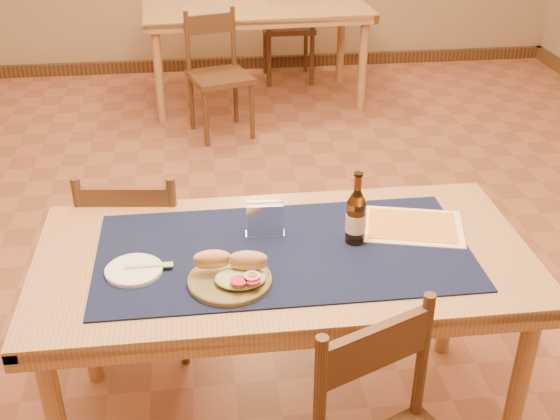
{
  "coord_description": "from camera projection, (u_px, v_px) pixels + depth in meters",
  "views": [
    {
      "loc": [
        -0.25,
        -2.7,
        1.97
      ],
      "look_at": [
        0.0,
        -0.7,
        0.85
      ],
      "focal_mm": 45.0,
      "sensor_mm": 36.0,
      "label": 1
    }
  ],
  "objects": [
    {
      "name": "sandwich_plate",
      "position": [
        232.0,
        275.0,
        2.1
      ],
      "size": [
        0.26,
        0.26,
        0.1
      ],
      "color": "olive",
      "rests_on": "placemat"
    },
    {
      "name": "menu_card",
      "position": [
        412.0,
        226.0,
        2.39
      ],
      "size": [
        0.39,
        0.33,
        0.01
      ],
      "color": "#FAE3BD",
      "rests_on": "placemat"
    },
    {
      "name": "chair_back_far",
      "position": [
        289.0,
        26.0,
        5.83
      ],
      "size": [
        0.42,
        0.42,
        0.91
      ],
      "color": "#4F351C",
      "rests_on": "ground"
    },
    {
      "name": "beer_bottle",
      "position": [
        356.0,
        217.0,
        2.27
      ],
      "size": [
        0.07,
        0.07,
        0.25
      ],
      "color": "#4A280D",
      "rests_on": "placemat"
    },
    {
      "name": "baseboard",
      "position": [
        262.0,
        286.0,
        3.3
      ],
      "size": [
        6.0,
        7.0,
        0.1
      ],
      "color": "#4F351C",
      "rests_on": "ground"
    },
    {
      "name": "fork",
      "position": [
        153.0,
        266.0,
        2.16
      ],
      "size": [
        0.15,
        0.03,
        0.0
      ],
      "color": "#90D977",
      "rests_on": "side_plate"
    },
    {
      "name": "napkin_holder",
      "position": [
        265.0,
        220.0,
        2.33
      ],
      "size": [
        0.13,
        0.05,
        0.12
      ],
      "color": "white",
      "rests_on": "placemat"
    },
    {
      "name": "back_table",
      "position": [
        256.0,
        17.0,
        5.3
      ],
      "size": [
        1.72,
        0.92,
        0.75
      ],
      "color": "#A37E4D",
      "rests_on": "ground"
    },
    {
      "name": "main_table",
      "position": [
        284.0,
        273.0,
        2.31
      ],
      "size": [
        1.6,
        0.8,
        0.75
      ],
      "color": "#A37E4D",
      "rests_on": "ground"
    },
    {
      "name": "side_plate",
      "position": [
        134.0,
        270.0,
        2.15
      ],
      "size": [
        0.18,
        0.18,
        0.01
      ],
      "color": "white",
      "rests_on": "placemat"
    },
    {
      "name": "chair_back_near",
      "position": [
        218.0,
        73.0,
        4.85
      ],
      "size": [
        0.48,
        0.48,
        0.85
      ],
      "color": "#4F351C",
      "rests_on": "ground"
    },
    {
      "name": "chair_main_far",
      "position": [
        140.0,
        255.0,
        2.81
      ],
      "size": [
        0.44,
        0.44,
        0.86
      ],
      "color": "#4F351C",
      "rests_on": "ground"
    },
    {
      "name": "placemat",
      "position": [
        284.0,
        251.0,
        2.27
      ],
      "size": [
        1.2,
        0.6,
        0.01
      ],
      "primitive_type": "cube",
      "color": "#0F1337",
      "rests_on": "main_table"
    }
  ]
}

